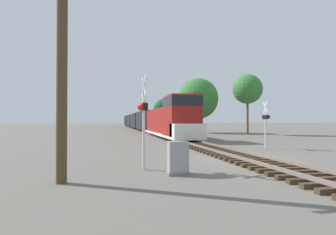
% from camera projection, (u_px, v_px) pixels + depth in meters
% --- Properties ---
extents(ground_plane, '(400.00, 400.00, 0.00)m').
position_uv_depth(ground_plane, '(245.00, 160.00, 13.58)').
color(ground_plane, '#666059').
extents(rail_track_bed, '(2.60, 160.00, 0.31)m').
position_uv_depth(rail_track_bed, '(245.00, 157.00, 13.59)').
color(rail_track_bed, '#42301E').
rests_on(rail_track_bed, ground).
extents(freight_train, '(2.98, 85.18, 4.47)m').
position_uv_depth(freight_train, '(139.00, 121.00, 63.71)').
color(freight_train, maroon).
rests_on(freight_train, ground).
extents(crossing_signal_near, '(0.34, 1.00, 3.90)m').
position_uv_depth(crossing_signal_near, '(143.00, 111.00, 10.75)').
color(crossing_signal_near, silver).
rests_on(crossing_signal_near, ground).
extents(crossing_signal_far, '(0.53, 1.01, 3.46)m').
position_uv_depth(crossing_signal_far, '(266.00, 119.00, 18.88)').
color(crossing_signal_far, silver).
rests_on(crossing_signal_far, ground).
extents(relay_cabinet, '(0.81, 0.54, 1.25)m').
position_uv_depth(relay_cabinet, '(178.00, 158.00, 9.82)').
color(relay_cabinet, slate).
rests_on(relay_cabinet, ground).
extents(utility_pole, '(1.80, 0.34, 7.02)m').
position_uv_depth(utility_pole, '(62.00, 72.00, 8.48)').
color(utility_pole, '#4C3A23').
rests_on(utility_pole, ground).
extents(tree_far_right, '(4.25, 4.25, 8.73)m').
position_uv_depth(tree_far_right, '(247.00, 89.00, 37.81)').
color(tree_far_right, brown).
rests_on(tree_far_right, ground).
extents(tree_mid_background, '(6.79, 6.79, 9.10)m').
position_uv_depth(tree_mid_background, '(198.00, 99.00, 43.60)').
color(tree_mid_background, brown).
rests_on(tree_mid_background, ground).
extents(tree_deep_background, '(5.08, 5.08, 7.61)m').
position_uv_depth(tree_deep_background, '(164.00, 109.00, 66.41)').
color(tree_deep_background, brown).
rests_on(tree_deep_background, ground).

